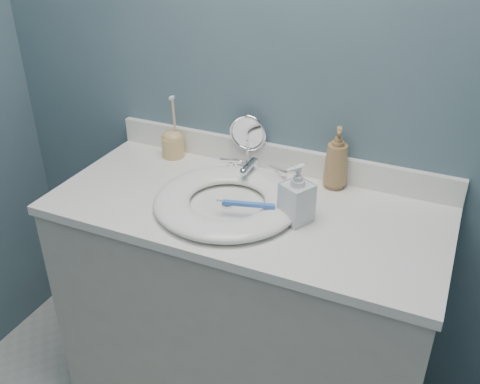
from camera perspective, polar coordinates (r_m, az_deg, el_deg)
The scene contains 12 objects.
back_wall at distance 1.75m, azimuth 4.43°, elevation 11.97°, with size 2.20×0.02×2.40m, color #465F69.
vanity_cabinet at distance 1.92m, azimuth 0.58°, elevation -13.09°, with size 1.20×0.55×0.85m, color beige.
countertop at distance 1.65m, azimuth 0.66°, elevation -1.84°, with size 1.22×0.57×0.03m, color white.
backsplash at distance 1.84m, azimuth 3.97°, elevation 3.68°, with size 1.22×0.02×0.09m, color white.
basin at distance 1.63m, azimuth -1.37°, elevation -0.94°, with size 0.45×0.45×0.04m, color white, non-canonical shape.
drain at distance 1.64m, azimuth -1.36°, elevation -1.40°, with size 0.04×0.04×0.01m, color silver.
faucet at distance 1.78m, azimuth 1.35°, elevation 2.24°, with size 0.25×0.13×0.07m.
makeup_mirror at distance 1.83m, azimuth 0.83°, elevation 5.69°, with size 0.13×0.07×0.19m.
soap_bottle_amber at distance 1.73m, azimuth 10.28°, elevation 3.59°, with size 0.08×0.08×0.21m, color #9A7445.
soap_bottle_clear at distance 1.53m, azimuth 6.10°, elevation -0.16°, with size 0.08×0.08×0.18m, color silver.
toothbrush_holder at distance 1.94m, azimuth -7.18°, elevation 5.22°, with size 0.08×0.08×0.23m.
toothbrush_lying at distance 1.56m, azimuth 0.67°, elevation -1.31°, with size 0.17×0.06×0.02m.
Camera 1 is at (0.56, -0.32, 1.73)m, focal length 40.00 mm.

